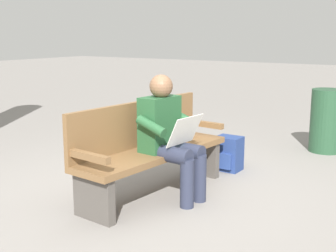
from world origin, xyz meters
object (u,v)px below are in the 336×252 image
Objects in this scene: backpack at (228,154)px; trash_bin at (327,121)px; bench_near at (149,148)px; person_seated at (169,134)px.

backpack is 1.66m from trash_bin.
bench_near is 1.19m from backpack.
trash_bin is (-1.48, 0.72, 0.22)m from backpack.
bench_near is at bearing -21.92° from trash_bin.
bench_near is 4.66× the size of backpack.
trash_bin is at bearing 154.12° from backpack.
bench_near is 0.29m from person_seated.
backpack is 0.47× the size of trash_bin.
person_seated is (0.00, 0.23, 0.17)m from bench_near.
backpack is (-1.11, 0.33, -0.26)m from bench_near.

